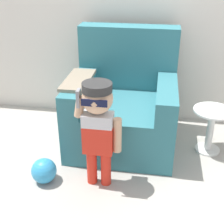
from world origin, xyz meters
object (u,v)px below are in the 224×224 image
(armchair, at_px, (124,105))
(person_child, at_px, (98,120))
(side_table, at_px, (211,126))
(toy_ball, at_px, (44,171))

(armchair, bearing_deg, person_child, -98.24)
(side_table, relative_size, toy_ball, 2.09)
(side_table, bearing_deg, toy_ball, -153.82)
(armchair, bearing_deg, side_table, -6.68)
(armchair, height_order, person_child, armchair)
(toy_ball, bearing_deg, person_child, 6.76)
(side_table, bearing_deg, armchair, 173.32)
(person_child, height_order, toy_ball, person_child)
(person_child, bearing_deg, side_table, 33.91)
(person_child, relative_size, toy_ball, 4.25)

